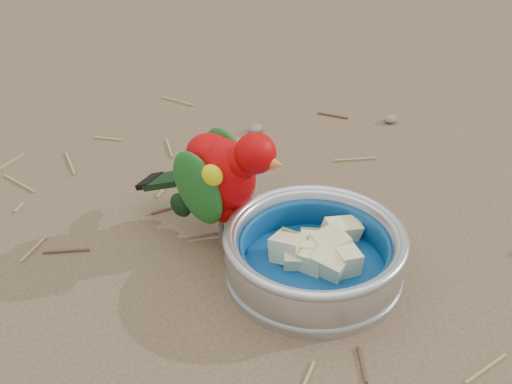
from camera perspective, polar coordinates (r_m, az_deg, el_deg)
ground at (r=0.86m, az=2.71°, el=-4.60°), size 60.00×60.00×0.00m
food_bowl at (r=0.82m, az=4.63°, el=-6.34°), size 0.20×0.20×0.02m
bowl_wall at (r=0.80m, az=4.72°, el=-4.69°), size 0.20×0.20×0.04m
fruit_wedges at (r=0.80m, az=4.70°, el=-5.08°), size 0.12×0.12×0.03m
lory_parrot at (r=0.84m, az=-2.72°, el=0.57°), size 0.14×0.20×0.15m
ground_debris at (r=0.87m, az=3.44°, el=-3.91°), size 0.90×0.80×0.01m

